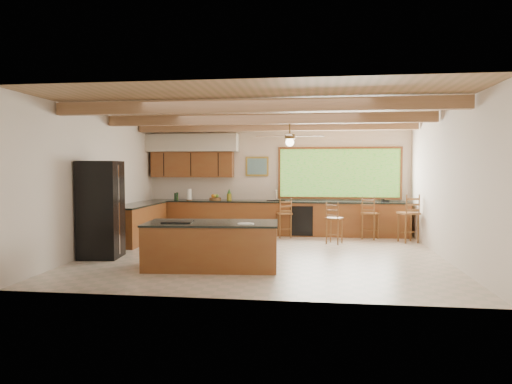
# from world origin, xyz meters

# --- Properties ---
(ground) EXTENTS (7.20, 7.20, 0.00)m
(ground) POSITION_xyz_m (0.00, 0.00, 0.00)
(ground) COLOR #BCB19B
(ground) RESTS_ON ground
(room_shell) EXTENTS (7.27, 6.54, 3.02)m
(room_shell) POSITION_xyz_m (-0.17, 0.65, 2.21)
(room_shell) COLOR beige
(room_shell) RESTS_ON ground
(counter_run) EXTENTS (7.12, 3.10, 1.24)m
(counter_run) POSITION_xyz_m (-0.82, 2.52, 0.46)
(counter_run) COLOR brown
(counter_run) RESTS_ON ground
(island) EXTENTS (2.45, 1.29, 0.85)m
(island) POSITION_xyz_m (-0.80, -1.34, 0.42)
(island) COLOR brown
(island) RESTS_ON ground
(refrigerator) EXTENTS (0.83, 0.81, 1.94)m
(refrigerator) POSITION_xyz_m (-3.22, -0.71, 0.97)
(refrigerator) COLOR black
(refrigerator) RESTS_ON ground
(bar_stool_a) EXTENTS (0.46, 0.46, 1.03)m
(bar_stool_a) POSITION_xyz_m (0.26, 2.39, 0.61)
(bar_stool_a) COLOR brown
(bar_stool_a) RESTS_ON ground
(bar_stool_b) EXTENTS (0.47, 0.47, 1.01)m
(bar_stool_b) POSITION_xyz_m (1.51, 1.55, 0.60)
(bar_stool_b) COLOR brown
(bar_stool_b) RESTS_ON ground
(bar_stool_c) EXTENTS (0.52, 0.52, 1.09)m
(bar_stool_c) POSITION_xyz_m (2.45, 2.39, 0.64)
(bar_stool_c) COLOR brown
(bar_stool_c) RESTS_ON ground
(bar_stool_d) EXTENTS (0.54, 0.54, 1.18)m
(bar_stool_d) POSITION_xyz_m (3.30, 1.97, 0.70)
(bar_stool_d) COLOR brown
(bar_stool_d) RESTS_ON ground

